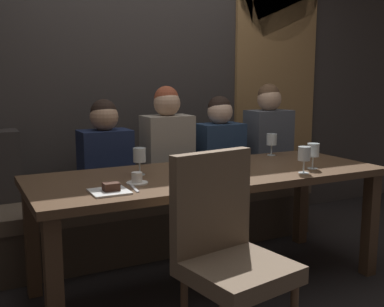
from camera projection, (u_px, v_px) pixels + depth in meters
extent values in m
plane|color=black|center=(209.00, 284.00, 2.99)|extent=(9.00, 9.00, 0.00)
cube|color=#383330|center=(139.00, 55.00, 3.82)|extent=(6.00, 0.12, 3.00)
cube|color=olive|center=(275.00, 106.00, 4.43)|extent=(0.90, 0.05, 2.10)
cube|color=#493422|center=(54.00, 287.00, 2.16)|extent=(0.08, 0.08, 0.69)
cube|color=#493422|center=(370.00, 225.00, 3.09)|extent=(0.08, 0.08, 0.69)
cube|color=#493422|center=(32.00, 241.00, 2.78)|extent=(0.08, 0.08, 0.69)
cube|color=#493422|center=(301.00, 200.00, 3.70)|extent=(0.08, 0.08, 0.69)
cube|color=brown|center=(210.00, 175.00, 2.87)|extent=(2.20, 0.84, 0.04)
cube|color=#40352A|center=(166.00, 227.00, 3.58)|extent=(2.50, 0.40, 0.35)
cube|color=brown|center=(165.00, 199.00, 3.54)|extent=(2.50, 0.44, 0.10)
cylinder|color=brown|center=(248.00, 298.00, 2.36)|extent=(0.04, 0.04, 0.42)
cube|color=brown|center=(238.00, 271.00, 2.08)|extent=(0.51, 0.51, 0.08)
cube|color=brown|center=(211.00, 202.00, 2.18)|extent=(0.44, 0.13, 0.48)
cube|color=#192342|center=(106.00, 165.00, 3.31)|extent=(0.36, 0.24, 0.50)
sphere|color=tan|center=(104.00, 117.00, 3.25)|extent=(0.20, 0.20, 0.20)
sphere|color=black|center=(104.00, 112.00, 3.25)|extent=(0.18, 0.18, 0.18)
cube|color=#9E9384|center=(167.00, 154.00, 3.49)|extent=(0.36, 0.24, 0.59)
sphere|color=tan|center=(167.00, 103.00, 3.43)|extent=(0.20, 0.20, 0.20)
sphere|color=brown|center=(166.00, 98.00, 3.43)|extent=(0.18, 0.18, 0.18)
cube|color=navy|center=(220.00, 155.00, 3.71)|extent=(0.36, 0.24, 0.51)
sphere|color=#DBB293|center=(220.00, 112.00, 3.65)|extent=(0.20, 0.20, 0.20)
sphere|color=black|center=(219.00, 107.00, 3.65)|extent=(0.18, 0.18, 0.18)
cube|color=#4C515B|center=(268.00, 146.00, 3.91)|extent=(0.36, 0.24, 0.60)
sphere|color=tan|center=(269.00, 99.00, 3.85)|extent=(0.20, 0.20, 0.20)
sphere|color=brown|center=(269.00, 95.00, 3.85)|extent=(0.18, 0.18, 0.18)
cylinder|color=silver|center=(312.00, 168.00, 2.97)|extent=(0.06, 0.06, 0.00)
cylinder|color=silver|center=(313.00, 162.00, 2.96)|extent=(0.01, 0.01, 0.07)
cylinder|color=silver|center=(313.00, 150.00, 2.95)|extent=(0.08, 0.08, 0.08)
cylinder|color=silver|center=(303.00, 173.00, 2.83)|extent=(0.06, 0.06, 0.00)
cylinder|color=silver|center=(304.00, 167.00, 2.82)|extent=(0.01, 0.01, 0.07)
cylinder|color=silver|center=(304.00, 154.00, 2.81)|extent=(0.08, 0.08, 0.08)
cylinder|color=silver|center=(271.00, 155.00, 3.47)|extent=(0.06, 0.06, 0.00)
cylinder|color=silver|center=(271.00, 150.00, 3.47)|extent=(0.01, 0.01, 0.07)
cylinder|color=silver|center=(272.00, 139.00, 3.45)|extent=(0.08, 0.08, 0.08)
cylinder|color=silver|center=(140.00, 174.00, 2.78)|extent=(0.06, 0.06, 0.00)
cylinder|color=silver|center=(140.00, 168.00, 2.77)|extent=(0.01, 0.01, 0.07)
cylinder|color=silver|center=(139.00, 155.00, 2.76)|extent=(0.08, 0.08, 0.08)
cylinder|color=white|center=(137.00, 183.00, 2.55)|extent=(0.12, 0.12, 0.01)
cylinder|color=white|center=(137.00, 177.00, 2.54)|extent=(0.06, 0.06, 0.06)
cylinder|color=brown|center=(137.00, 173.00, 2.54)|extent=(0.05, 0.05, 0.01)
cube|color=white|center=(109.00, 192.00, 2.35)|extent=(0.19, 0.19, 0.01)
cube|color=#381E14|center=(111.00, 187.00, 2.35)|extent=(0.08, 0.06, 0.04)
cube|color=silver|center=(134.00, 188.00, 2.43)|extent=(0.04, 0.17, 0.01)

